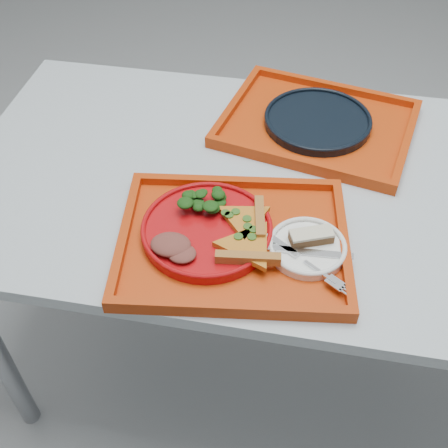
{
  "coord_description": "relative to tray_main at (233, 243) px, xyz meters",
  "views": [
    {
      "loc": [
        -0.03,
        -0.95,
        1.58
      ],
      "look_at": [
        -0.17,
        -0.18,
        0.78
      ],
      "focal_mm": 45.0,
      "sensor_mm": 36.0,
      "label": 1
    }
  ],
  "objects": [
    {
      "name": "side_plate",
      "position": [
        0.14,
        0.0,
        0.01
      ],
      "size": [
        0.15,
        0.15,
        0.01
      ],
      "primitive_type": "cylinder",
      "color": "white",
      "rests_on": "tray_main"
    },
    {
      "name": "pizza_slice_b",
      "position": [
        0.01,
        0.04,
        0.03
      ],
      "size": [
        0.14,
        0.13,
        0.02
      ],
      "primitive_type": null,
      "rotation": [
        0.0,
        0.0,
        3.31
      ],
      "color": "gold",
      "rests_on": "dinner_plate"
    },
    {
      "name": "dessert_bar",
      "position": [
        0.15,
        0.02,
        0.03
      ],
      "size": [
        0.09,
        0.06,
        0.02
      ],
      "rotation": [
        0.0,
        0.0,
        0.38
      ],
      "color": "#4A2B18",
      "rests_on": "side_plate"
    },
    {
      "name": "meat_portion",
      "position": [
        -0.11,
        -0.06,
        0.04
      ],
      "size": [
        0.08,
        0.06,
        0.02
      ],
      "primitive_type": "ellipsoid",
      "color": "brown",
      "rests_on": "dinner_plate"
    },
    {
      "name": "table",
      "position": [
        0.14,
        0.21,
        -0.08
      ],
      "size": [
        1.6,
        0.8,
        0.75
      ],
      "color": "#A1ADB5",
      "rests_on": "ground"
    },
    {
      "name": "fork",
      "position": [
        0.14,
        -0.04,
        0.02
      ],
      "size": [
        0.17,
        0.12,
        0.01
      ],
      "primitive_type": "cube",
      "rotation": [
        0.0,
        0.0,
        -0.6
      ],
      "color": "silver",
      "rests_on": "side_plate"
    },
    {
      "name": "tray_far",
      "position": [
        0.14,
        0.42,
        0.0
      ],
      "size": [
        0.51,
        0.44,
        0.01
      ],
      "primitive_type": "cube",
      "rotation": [
        0.0,
        0.0,
        -0.21
      ],
      "color": "#AE3109",
      "rests_on": "table"
    },
    {
      "name": "salad_heap",
      "position": [
        -0.07,
        0.07,
        0.04
      ],
      "size": [
        0.08,
        0.07,
        0.04
      ],
      "primitive_type": "ellipsoid",
      "color": "black",
      "rests_on": "dinner_plate"
    },
    {
      "name": "pizza_slice_a",
      "position": [
        0.03,
        -0.03,
        0.03
      ],
      "size": [
        0.14,
        0.15,
        0.02
      ],
      "primitive_type": null,
      "rotation": [
        0.0,
        0.0,
        1.69
      ],
      "color": "gold",
      "rests_on": "dinner_plate"
    },
    {
      "name": "navy_plate",
      "position": [
        0.14,
        0.42,
        0.01
      ],
      "size": [
        0.26,
        0.26,
        0.02
      ],
      "primitive_type": "cylinder",
      "color": "black",
      "rests_on": "tray_far"
    },
    {
      "name": "dinner_plate",
      "position": [
        -0.05,
        0.01,
        0.02
      ],
      "size": [
        0.26,
        0.26,
        0.02
      ],
      "primitive_type": "cylinder",
      "color": "#A70B0E",
      "rests_on": "tray_main"
    },
    {
      "name": "tray_main",
      "position": [
        0.0,
        0.0,
        0.0
      ],
      "size": [
        0.49,
        0.41,
        0.01
      ],
      "primitive_type": "cube",
      "rotation": [
        0.0,
        0.0,
        0.13
      ],
      "color": "#AE3109",
      "rests_on": "table"
    },
    {
      "name": "knife",
      "position": [
        0.14,
        -0.02,
        0.02
      ],
      "size": [
        0.19,
        0.03,
        0.01
      ],
      "primitive_type": "cube",
      "rotation": [
        0.0,
        0.0,
        0.05
      ],
      "color": "silver",
      "rests_on": "side_plate"
    },
    {
      "name": "ground",
      "position": [
        0.14,
        0.21,
        -0.76
      ],
      "size": [
        10.0,
        10.0,
        0.0
      ],
      "primitive_type": "plane",
      "color": "gray",
      "rests_on": "ground"
    }
  ]
}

